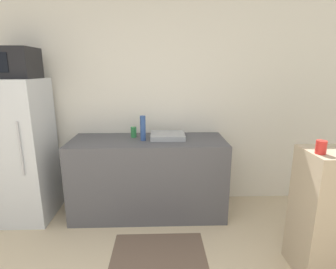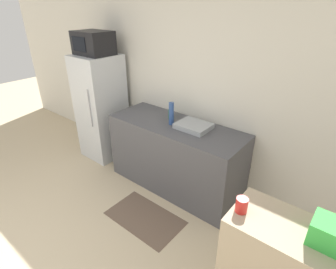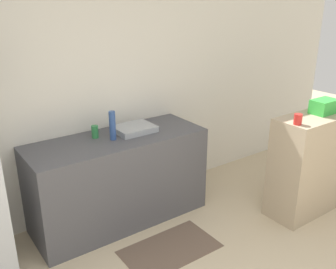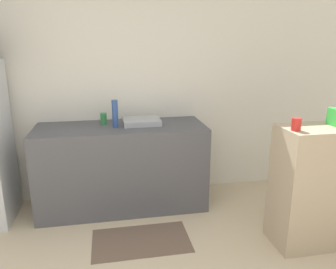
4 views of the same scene
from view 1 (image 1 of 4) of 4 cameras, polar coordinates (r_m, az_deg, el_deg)
name	(u,v)px [view 1 (image 1 of 4)]	position (r m, az deg, el deg)	size (l,w,h in m)	color
wall_back	(126,103)	(3.34, -9.18, 6.89)	(8.00, 0.06, 2.60)	silver
refrigerator	(22,151)	(3.39, -29.22, -3.21)	(0.59, 0.63, 1.61)	silver
microwave	(9,63)	(3.27, -31.28, 13.16)	(0.53, 0.40, 0.32)	black
counter	(149,177)	(3.18, -4.25, -9.13)	(1.78, 0.67, 0.92)	#4C4C51
sink_basin	(168,136)	(3.07, -0.09, -0.28)	(0.39, 0.33, 0.06)	#9EA3A8
bottle_tall	(143,128)	(2.97, -5.48, 1.39)	(0.06, 0.06, 0.28)	#2D4C8C
bottle_short	(134,132)	(3.14, -7.49, 0.52)	(0.07, 0.07, 0.12)	#2D7F42
jar	(321,147)	(2.28, 30.36, -2.40)	(0.08, 0.08, 0.10)	red
kitchen_rug	(159,250)	(2.77, -2.03, -23.87)	(0.89, 0.52, 0.01)	brown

